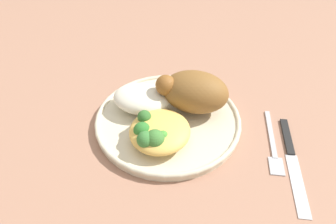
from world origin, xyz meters
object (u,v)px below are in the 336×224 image
Objects in this scene: fork at (273,144)px; knife at (291,154)px; rice_pile at (142,99)px; mac_cheese_with_broccoli at (157,131)px; plate at (168,120)px; roasted_chicken at (193,91)px.

knife is (-0.03, 0.01, 0.00)m from fork.
mac_cheese_with_broccoli is (-0.05, 0.07, -0.00)m from rice_pile.
fork is 0.03m from knife.
rice_pile is (0.05, -0.01, 0.03)m from plate.
fork is (-0.18, 0.01, -0.01)m from plate.
plate is 2.49× the size of rice_pile.
rice_pile is 1.01× the size of mac_cheese_with_broccoli.
rice_pile is 0.26m from knife.
mac_cheese_with_broccoli is at bearing 15.06° from fork.
rice_pile is 0.08m from mac_cheese_with_broccoli.
roasted_chicken is 0.16m from fork.
knife is at bearing -170.80° from mac_cheese_with_broccoli.
roasted_chicken is 0.10m from mac_cheese_with_broccoli.
plate is at bearing -6.12° from knife.
knife is (-0.17, 0.06, -0.05)m from roasted_chicken.
roasted_chicken is 0.19m from knife.
rice_pile is (0.09, 0.02, -0.02)m from roasted_chicken.
roasted_chicken is (-0.04, -0.03, 0.04)m from plate.
plate is 0.18m from fork.
knife is (-0.21, -0.03, -0.03)m from mac_cheese_with_broccoli.
knife reaches higher than fork.
fork is at bearing -28.04° from knife.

